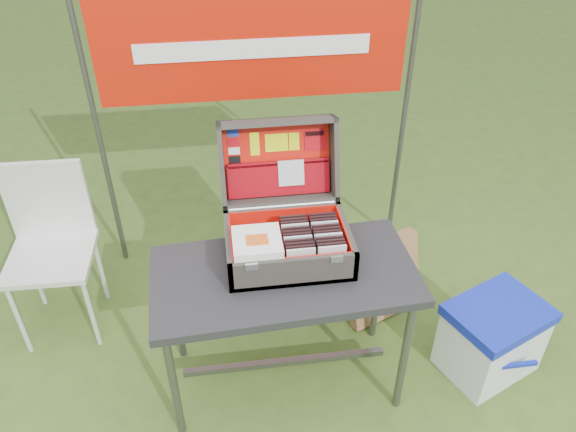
{
  "coord_description": "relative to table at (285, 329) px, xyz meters",
  "views": [
    {
      "loc": [
        -0.21,
        -1.71,
        2.29
      ],
      "look_at": [
        0.04,
        0.1,
        0.96
      ],
      "focal_mm": 35.0,
      "sensor_mm": 36.0,
      "label": 1
    }
  ],
  "objects": [
    {
      "name": "suitcase_base_wall_back",
      "position": [
        0.03,
        0.27,
        0.42
      ],
      "size": [
        0.53,
        0.02,
        0.14
      ],
      "primitive_type": "cube",
      "color": "#49453E",
      "rests_on": "table_top"
    },
    {
      "name": "lid_sticker_cc_a",
      "position": [
        -0.17,
        0.49,
        0.76
      ],
      "size": [
        0.05,
        0.01,
        0.03
      ],
      "primitive_type": "cube",
      "rotation": [
        -1.89,
        0.0,
        0.0
      ],
      "color": "#1933B2",
      "rests_on": "suitcase_lid_liner"
    },
    {
      "name": "table_leg_br",
      "position": [
        0.5,
        0.22,
        -0.02
      ],
      "size": [
        0.04,
        0.04,
        0.66
      ],
      "primitive_type": "cylinder",
      "color": "#59595B",
      "rests_on": "ground"
    },
    {
      "name": "chair_upright_right",
      "position": [
        -0.94,
        0.72,
        0.33
      ],
      "size": [
        0.02,
        0.02,
        0.43
      ],
      "primitive_type": "cylinder",
      "color": "silver",
      "rests_on": "chair_seat"
    },
    {
      "name": "table_brace",
      "position": [
        0.0,
        0.0,
        -0.23
      ],
      "size": [
        0.97,
        0.03,
        0.03
      ],
      "primitive_type": "cube",
      "color": "#59595B",
      "rests_on": "ground"
    },
    {
      "name": "suitcase_base_bottom",
      "position": [
        0.03,
        0.09,
        0.36
      ],
      "size": [
        0.53,
        0.38,
        0.02
      ],
      "primitive_type": "cube",
      "color": "#49453E",
      "rests_on": "table_top"
    },
    {
      "name": "songbook_6",
      "position": [
        -0.11,
        0.02,
        0.53
      ],
      "size": [
        0.2,
        0.2,
        0.0
      ],
      "primitive_type": "cube",
      "color": "white",
      "rests_on": "suitcase_base_wall_front"
    },
    {
      "name": "suitcase_liner_wall_right",
      "position": [
        0.27,
        0.09,
        0.43
      ],
      "size": [
        0.01,
        0.34,
        0.12
      ],
      "primitive_type": "cube",
      "color": "#E40B02",
      "rests_on": "suitcase_base_bottom"
    },
    {
      "name": "songbook_2",
      "position": [
        -0.11,
        0.02,
        0.51
      ],
      "size": [
        0.2,
        0.2,
        0.0
      ],
      "primitive_type": "cube",
      "color": "white",
      "rests_on": "suitcase_base_wall_front"
    },
    {
      "name": "songbook_graphic",
      "position": [
        -0.11,
        0.01,
        0.53
      ],
      "size": [
        0.09,
        0.07,
        0.0
      ],
      "primitive_type": "cube",
      "color": "#D85919",
      "rests_on": "songbook_6"
    },
    {
      "name": "cooler_body",
      "position": [
        1.01,
        -0.06,
        -0.18
      ],
      "size": [
        0.52,
        0.46,
        0.34
      ],
      "primitive_type": "cube",
      "rotation": [
        0.0,
        0.0,
        0.4
      ],
      "color": "white",
      "rests_on": "ground"
    },
    {
      "name": "chair_leg_bl",
      "position": [
        -1.29,
        0.7,
        -0.12
      ],
      "size": [
        0.02,
        0.02,
        0.46
      ],
      "primitive_type": "cylinder",
      "color": "silver",
      "rests_on": "ground"
    },
    {
      "name": "cd_right_10",
      "position": [
        0.19,
        0.16,
        0.44
      ],
      "size": [
        0.12,
        0.01,
        0.13
      ],
      "primitive_type": "cube",
      "color": "black",
      "rests_on": "suitcase_liner_floor"
    },
    {
      "name": "suitcase_liner_wall_front",
      "position": [
        0.03,
        -0.07,
        0.43
      ],
      "size": [
        0.49,
        0.01,
        0.12
      ],
      "primitive_type": "cube",
      "color": "#E40B02",
      "rests_on": "suitcase_base_bottom"
    },
    {
      "name": "songbook_3",
      "position": [
        -0.11,
        0.02,
        0.51
      ],
      "size": [
        0.2,
        0.2,
        0.0
      ],
      "primitive_type": "cube",
      "color": "white",
      "rests_on": "suitcase_base_wall_front"
    },
    {
      "name": "ground",
      "position": [
        -0.02,
        -0.05,
        -0.35
      ],
      "size": [
        80.0,
        80.0,
        0.0
      ],
      "primitive_type": "plane",
      "color": "#3A5120",
      "rests_on": "ground"
    },
    {
      "name": "cardboard_box",
      "position": [
        0.59,
        0.39,
        -0.12
      ],
      "size": [
        0.47,
        0.33,
        0.46
      ],
      "primitive_type": "cube",
      "rotation": [
        -0.25,
        0.0,
        0.39
      ],
      "color": "#9B6B42",
      "rests_on": "ground"
    },
    {
      "name": "suitcase_lid_liner",
      "position": [
        0.03,
        0.45,
        0.64
      ],
      "size": [
        0.48,
        0.11,
        0.32
      ],
      "primitive_type": "cube",
      "rotation": [
        -1.89,
        0.0,
        0.0
      ],
      "color": "#E40B02",
      "rests_on": "suitcase_lid_back"
    },
    {
      "name": "cooler_handle",
      "position": [
        1.01,
        -0.24,
        -0.14
      ],
      "size": [
        0.27,
        0.02,
        0.02
      ],
      "primitive_type": "cube",
      "color": "#1326B5",
      "rests_on": "cooler_body"
    },
    {
      "name": "cd_left_1",
      "position": [
        0.06,
        -0.03,
        0.44
      ],
      "size": [
        0.12,
        0.01,
        0.13
      ],
      "primitive_type": "cube",
      "color": "black",
      "rests_on": "suitcase_liner_floor"
    },
    {
      "name": "songbook_0",
      "position": [
        -0.11,
        0.02,
        0.5
      ],
      "size": [
        0.2,
        0.2,
        0.0
      ],
      "primitive_type": "cube",
      "color": "white",
      "rests_on": "suitcase_base_wall_front"
    },
    {
      "name": "cd_right_7",
      "position": [
        0.19,
        0.1,
        0.44
      ],
      "size": [
        0.12,
        0.01,
        0.13
      ],
      "primitive_type": "cube",
      "color": "black",
      "rests_on": "suitcase_liner_floor"
    },
    {
      "name": "cd_right_9",
      "position": [
        0.19,
        0.14,
        0.44
      ],
      "size": [
        0.12,
        0.01,
        0.13
      ],
      "primitive_type": "cube",
      "color": "black",
      "rests_on": "suitcase_liner_floor"
    },
    {
      "name": "table_leg_fr",
      "position": [
        0.5,
        -0.22,
        -0.02
      ],
      "size": [
        0.04,
        0.04,
        0.66
      ],
      "primitive_type": "cylinder",
      "color": "#59595B",
      "rests_on": "ground"
    },
    {
      "name": "cooler_lid",
      "position": [
        1.01,
        -0.06,
        0.02
      ],
      "size": [
        0.55,
        0.49,
        0.05
      ],
      "primitive_type": "cube",
      "rotation": [
        0.0,
        0.0,
        0.4
      ],
      "color": "#1326B5",
      "rests_on": "cooler_body"
    },
    {
      "name": "lid_card_neon_small",
      "position": [
        0.11,
        0.47,
        0.71
      ],
      "size": [
        0.05,
        0.03,
        0.08
      ],
      "primitive_type": "cube",
      "rotation": [
        -1.89,
        0.0,
        0.0
      ],
      "color": "#D4E709",
      "rests_on": "suitcase_lid_liner"
    },
    {
      "name": "chair_leg_br",
      "position": [
        -0.94,
        0.7,
        -0.12
      ],
      "size": [
        0.02,
        0.02,
        0.46
      ],
      "primitive_type": "cylinder",
      "color": "silver",
      "rests_on": "ground"
    },
    {
      "name": "suitcase_liner_wall_left",
      "position": [
        -0.21,
        0.09,
        0.43
      ],
      "size": [
        0.01,
        0.34,
        0.12
      ],
      "primitive_type": "cube",
      "color": "#E40B02",
      "rests_on": "suitcase_base_bottom"
    },
    {
      "name": "suitcase_pocket_cd",
      "position": [
        0.09,
        0.4,
        0.59
      ],
      "size": [
        0.12,
        0.05,
        0.12
      ],
      "primitive_type": "cube",
      "rotation": [
        -1.89,
        0.0,
        0.0
      ],
      "color": "silver",
      "rests_on": "suitcase_lid_pocket"
    },
    {
      "name": "lid_sticker_cc_c",
      "position": [
        -0.17,
        0.46,
        0.69
      ],
      "size": [
        0.05,
        0.01,
        0.03
      ],
      "primitive_type": "cube",
      "rotation": [
        -1.89,
        0.0,
        0.0
      ],
      "color": "white",
      "rests_on": "suitcase_lid_liner"
    },
    {
      "name": "lid_sticker_cc_d",
      "position": [
        -0.17,
        0.45,
        0.65
      ],
      "size": [
        0.05,
        0.01,
        0.03
      ],
      "primitive_type": "cube",
      "rotation": [
        -1.89,
        0.0,
        0.0
      ],
      "color": "black",
      "rests_on": "suitcase_lid_liner"
    },
    {
      "name": "cd_left_10",
      "position": [
        0.06,
        0.16,
        0.44
      ],
      "size": [
        0.12,
        0.01,
        0.13
      ],
      "primitive_type": "cube",
      "color": "black",
      "rests_on": "suitcase_liner_floor"
    },
    {
      "name": "cd_left_4",
      "position": [
        0.06,
        0.03,
        0.44
      ],
      "size": [
        0.12,
        0.01,
        0.13
      ],
      "primitive_type": "cube",
      "color": "silver",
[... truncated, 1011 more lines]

